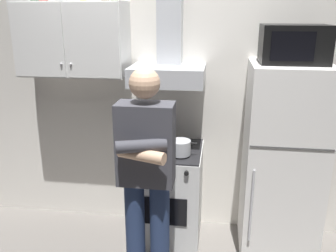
% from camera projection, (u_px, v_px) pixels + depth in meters
% --- Properties ---
extents(back_wall_tiled, '(4.80, 0.10, 2.70)m').
position_uv_depth(back_wall_tiled, '(177.00, 84.00, 3.22)').
color(back_wall_tiled, silver).
rests_on(back_wall_tiled, ground_plane).
extents(upper_cabinet, '(0.90, 0.37, 0.60)m').
position_uv_depth(upper_cabinet, '(73.00, 39.00, 3.00)').
color(upper_cabinet, silver).
extents(stove_oven, '(0.60, 0.62, 0.87)m').
position_uv_depth(stove_oven, '(166.00, 195.00, 3.18)').
color(stove_oven, silver).
rests_on(stove_oven, ground_plane).
extents(range_hood, '(0.60, 0.44, 0.75)m').
position_uv_depth(range_hood, '(168.00, 59.00, 2.94)').
color(range_hood, '#B7BABF').
extents(refrigerator, '(0.60, 0.62, 1.60)m').
position_uv_depth(refrigerator, '(282.00, 162.00, 2.94)').
color(refrigerator, white).
rests_on(refrigerator, ground_plane).
extents(microwave, '(0.48, 0.37, 0.28)m').
position_uv_depth(microwave, '(294.00, 44.00, 2.67)').
color(microwave, black).
rests_on(microwave, refrigerator).
extents(person_standing, '(0.38, 0.33, 1.64)m').
position_uv_depth(person_standing, '(146.00, 176.00, 2.47)').
color(person_standing, navy).
rests_on(person_standing, ground_plane).
extents(cooking_pot, '(0.27, 0.17, 0.12)m').
position_uv_depth(cooking_pot, '(180.00, 147.00, 2.90)').
color(cooking_pot, '#B7BABF').
rests_on(cooking_pot, stove_oven).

